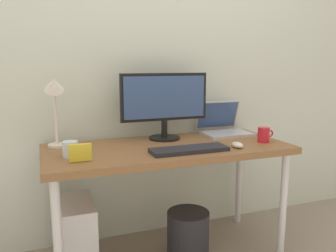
% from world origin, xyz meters
% --- Properties ---
extents(back_wall, '(4.40, 0.04, 2.60)m').
position_xyz_m(back_wall, '(0.00, 0.37, 1.30)').
color(back_wall, silver).
rests_on(back_wall, ground_plane).
extents(desk, '(1.44, 0.63, 0.71)m').
position_xyz_m(desk, '(0.00, 0.00, 0.65)').
color(desk, brown).
rests_on(desk, ground_plane).
extents(monitor, '(0.57, 0.20, 0.43)m').
position_xyz_m(monitor, '(0.04, 0.18, 0.96)').
color(monitor, black).
rests_on(monitor, desk).
extents(laptop, '(0.32, 0.29, 0.22)m').
position_xyz_m(laptop, '(0.48, 0.20, 0.77)').
color(laptop, '#B2B2B7').
rests_on(laptop, desk).
extents(desk_lamp, '(0.11, 0.16, 0.43)m').
position_xyz_m(desk_lamp, '(-0.62, 0.18, 1.02)').
color(desk_lamp, silver).
rests_on(desk_lamp, desk).
extents(keyboard, '(0.44, 0.14, 0.02)m').
position_xyz_m(keyboard, '(0.06, -0.17, 0.72)').
color(keyboard, '#232328').
rests_on(keyboard, desk).
extents(mouse, '(0.06, 0.09, 0.03)m').
position_xyz_m(mouse, '(0.36, -0.19, 0.73)').
color(mouse, silver).
rests_on(mouse, desk).
extents(coffee_mug, '(0.11, 0.07, 0.10)m').
position_xyz_m(coffee_mug, '(0.59, -0.12, 0.76)').
color(coffee_mug, red).
rests_on(coffee_mug, desk).
extents(glass_cup, '(0.12, 0.08, 0.08)m').
position_xyz_m(glass_cup, '(-0.57, -0.06, 0.75)').
color(glass_cup, silver).
rests_on(glass_cup, desk).
extents(photo_frame, '(0.11, 0.02, 0.09)m').
position_xyz_m(photo_frame, '(-0.53, -0.17, 0.76)').
color(photo_frame, yellow).
rests_on(photo_frame, desk).
extents(computer_tower, '(0.18, 0.36, 0.42)m').
position_xyz_m(computer_tower, '(-0.54, 0.03, 0.21)').
color(computer_tower, silver).
rests_on(computer_tower, ground_plane).
extents(wastebasket, '(0.26, 0.26, 0.30)m').
position_xyz_m(wastebasket, '(0.11, -0.07, 0.15)').
color(wastebasket, '#232328').
rests_on(wastebasket, ground_plane).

